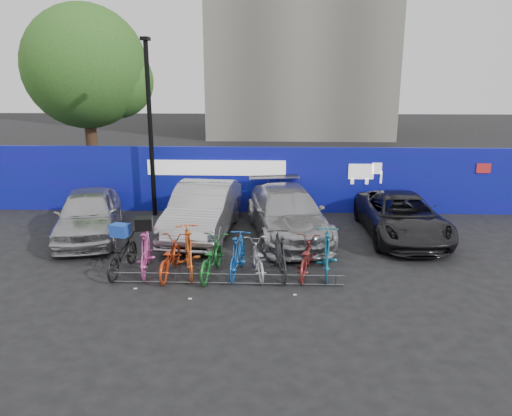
{
  "coord_description": "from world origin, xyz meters",
  "views": [
    {
      "loc": [
        1.09,
        -11.75,
        5.02
      ],
      "look_at": [
        0.58,
        2.0,
        1.23
      ],
      "focal_mm": 35.0,
      "sensor_mm": 36.0,
      "label": 1
    }
  ],
  "objects_px": {
    "bike_8": "(306,257)",
    "lamppost": "(150,124)",
    "car_0": "(89,214)",
    "bike_5": "(238,254)",
    "car_3": "(402,217)",
    "bike_0": "(122,254)",
    "bike_4": "(211,258)",
    "bike_7": "(280,254)",
    "bike_1": "(146,251)",
    "bike_9": "(327,252)",
    "car_1": "(203,210)",
    "bike_2": "(169,257)",
    "bike_6": "(257,259)",
    "bike_rack": "(228,279)",
    "car_2": "(287,213)",
    "tree": "(91,70)",
    "bike_3": "(189,250)"
  },
  "relations": [
    {
      "from": "car_0",
      "to": "car_3",
      "type": "distance_m",
      "value": 9.69
    },
    {
      "from": "bike_0",
      "to": "bike_2",
      "type": "xyz_separation_m",
      "value": [
        1.26,
        -0.14,
        -0.01
      ]
    },
    {
      "from": "bike_1",
      "to": "bike_8",
      "type": "xyz_separation_m",
      "value": [
        4.09,
        -0.02,
        -0.11
      ]
    },
    {
      "from": "bike_3",
      "to": "bike_7",
      "type": "relative_size",
      "value": 1.08
    },
    {
      "from": "bike_0",
      "to": "bike_5",
      "type": "relative_size",
      "value": 1.03
    },
    {
      "from": "bike_6",
      "to": "bike_rack",
      "type": "bearing_deg",
      "value": 32.31
    },
    {
      "from": "car_0",
      "to": "bike_1",
      "type": "distance_m",
      "value": 3.65
    },
    {
      "from": "lamppost",
      "to": "bike_2",
      "type": "height_order",
      "value": "lamppost"
    },
    {
      "from": "bike_2",
      "to": "bike_5",
      "type": "xyz_separation_m",
      "value": [
        1.72,
        0.1,
        0.07
      ]
    },
    {
      "from": "lamppost",
      "to": "car_0",
      "type": "height_order",
      "value": "lamppost"
    },
    {
      "from": "bike_5",
      "to": "bike_6",
      "type": "relative_size",
      "value": 1.07
    },
    {
      "from": "car_2",
      "to": "bike_8",
      "type": "xyz_separation_m",
      "value": [
        0.4,
        -3.08,
        -0.28
      ]
    },
    {
      "from": "bike_1",
      "to": "bike_rack",
      "type": "bearing_deg",
      "value": 153.33
    },
    {
      "from": "bike_4",
      "to": "bike_7",
      "type": "height_order",
      "value": "bike_7"
    },
    {
      "from": "car_3",
      "to": "bike_2",
      "type": "bearing_deg",
      "value": -155.41
    },
    {
      "from": "bike_8",
      "to": "bike_0",
      "type": "bearing_deg",
      "value": 11.27
    },
    {
      "from": "bike_5",
      "to": "bike_8",
      "type": "distance_m",
      "value": 1.72
    },
    {
      "from": "bike_9",
      "to": "bike_8",
      "type": "bearing_deg",
      "value": 12.66
    },
    {
      "from": "bike_5",
      "to": "bike_8",
      "type": "relative_size",
      "value": 1.01
    },
    {
      "from": "bike_6",
      "to": "car_1",
      "type": "bearing_deg",
      "value": -70.66
    },
    {
      "from": "bike_6",
      "to": "bike_9",
      "type": "distance_m",
      "value": 1.77
    },
    {
      "from": "bike_3",
      "to": "bike_4",
      "type": "bearing_deg",
      "value": 150.36
    },
    {
      "from": "lamppost",
      "to": "bike_9",
      "type": "bearing_deg",
      "value": -42.77
    },
    {
      "from": "car_2",
      "to": "bike_3",
      "type": "xyz_separation_m",
      "value": [
        -2.58,
        -3.06,
        -0.14
      ]
    },
    {
      "from": "tree",
      "to": "bike_4",
      "type": "distance_m",
      "value": 12.75
    },
    {
      "from": "car_3",
      "to": "bike_8",
      "type": "bearing_deg",
      "value": -137.1
    },
    {
      "from": "tree",
      "to": "bike_7",
      "type": "bearing_deg",
      "value": -51.26
    },
    {
      "from": "car_1",
      "to": "car_2",
      "type": "distance_m",
      "value": 2.64
    },
    {
      "from": "car_1",
      "to": "bike_9",
      "type": "bearing_deg",
      "value": -35.84
    },
    {
      "from": "car_1",
      "to": "car_2",
      "type": "relative_size",
      "value": 0.95
    },
    {
      "from": "bike_6",
      "to": "bike_3",
      "type": "bearing_deg",
      "value": -13.37
    },
    {
      "from": "tree",
      "to": "bike_4",
      "type": "xyz_separation_m",
      "value": [
        6.3,
        -10.1,
        -4.58
      ]
    },
    {
      "from": "bike_1",
      "to": "bike_6",
      "type": "distance_m",
      "value": 2.87
    },
    {
      "from": "car_3",
      "to": "car_0",
      "type": "bearing_deg",
      "value": -179.49
    },
    {
      "from": "tree",
      "to": "car_0",
      "type": "bearing_deg",
      "value": -73.49
    },
    {
      "from": "bike_4",
      "to": "bike_8",
      "type": "relative_size",
      "value": 1.04
    },
    {
      "from": "tree",
      "to": "bike_5",
      "type": "distance_m",
      "value": 13.0
    },
    {
      "from": "car_1",
      "to": "car_3",
      "type": "bearing_deg",
      "value": 4.65
    },
    {
      "from": "car_0",
      "to": "bike_5",
      "type": "xyz_separation_m",
      "value": [
        4.82,
        -2.77,
        -0.21
      ]
    },
    {
      "from": "bike_1",
      "to": "bike_2",
      "type": "height_order",
      "value": "bike_1"
    },
    {
      "from": "car_3",
      "to": "bike_0",
      "type": "relative_size",
      "value": 2.56
    },
    {
      "from": "tree",
      "to": "bike_rack",
      "type": "bearing_deg",
      "value": -57.55
    },
    {
      "from": "bike_6",
      "to": "bike_8",
      "type": "height_order",
      "value": "bike_8"
    },
    {
      "from": "car_3",
      "to": "bike_7",
      "type": "relative_size",
      "value": 2.53
    },
    {
      "from": "tree",
      "to": "bike_5",
      "type": "bearing_deg",
      "value": -55.16
    },
    {
      "from": "car_0",
      "to": "bike_9",
      "type": "xyz_separation_m",
      "value": [
        7.07,
        -2.65,
        -0.18
      ]
    },
    {
      "from": "lamppost",
      "to": "bike_0",
      "type": "bearing_deg",
      "value": -85.58
    },
    {
      "from": "car_3",
      "to": "bike_3",
      "type": "distance_m",
      "value": 6.86
    },
    {
      "from": "car_0",
      "to": "bike_1",
      "type": "height_order",
      "value": "car_0"
    },
    {
      "from": "bike_8",
      "to": "lamppost",
      "type": "bearing_deg",
      "value": -34.95
    }
  ]
}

